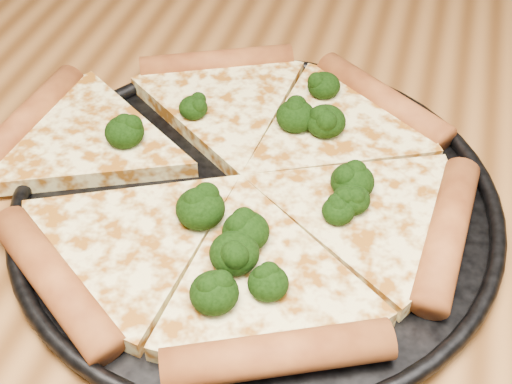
# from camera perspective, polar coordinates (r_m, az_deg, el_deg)

# --- Properties ---
(dining_table) EXTENTS (1.20, 0.90, 0.75)m
(dining_table) POSITION_cam_1_polar(r_m,az_deg,el_deg) (0.60, 9.35, -10.26)
(dining_table) COLOR brown
(dining_table) RESTS_ON ground
(pizza_pan) EXTENTS (0.39, 0.39, 0.02)m
(pizza_pan) POSITION_cam_1_polar(r_m,az_deg,el_deg) (0.54, 0.00, -0.61)
(pizza_pan) COLOR black
(pizza_pan) RESTS_ON dining_table
(pizza) EXTENTS (0.41, 0.39, 0.03)m
(pizza) POSITION_cam_1_polar(r_m,az_deg,el_deg) (0.55, -1.92, 1.39)
(pizza) COLOR #FFEE9C
(pizza) RESTS_ON pizza_pan
(broccoli_florets) EXTENTS (0.23, 0.28, 0.03)m
(broccoli_florets) POSITION_cam_1_polar(r_m,az_deg,el_deg) (0.53, 0.57, 0.83)
(broccoli_florets) COLOR black
(broccoli_florets) RESTS_ON pizza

